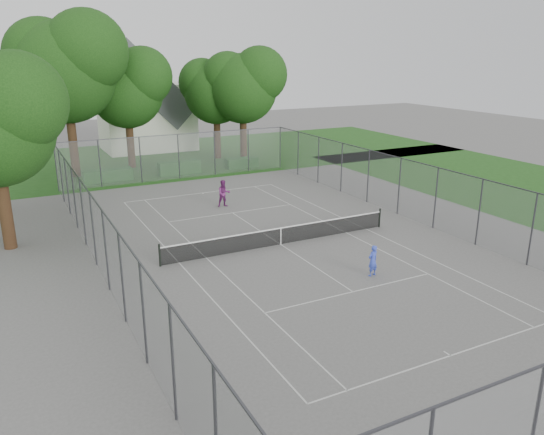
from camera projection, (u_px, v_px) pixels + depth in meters
name	position (u px, v px, depth m)	size (l,w,h in m)	color
ground	(281.00, 245.00, 27.55)	(120.00, 120.00, 0.00)	#605F5C
grass_far	(150.00, 159.00, 49.62)	(60.00, 20.00, 0.00)	#1C4814
court_markings	(281.00, 244.00, 27.55)	(11.03, 23.83, 0.01)	silver
tennis_net	(281.00, 235.00, 27.40)	(12.87, 0.10, 1.10)	black
perimeter_fence	(281.00, 211.00, 27.01)	(18.08, 34.08, 3.52)	#38383D
tree_far_left	(66.00, 63.00, 40.01)	(8.86, 8.09, 12.73)	#342013
tree_far_midleft	(127.00, 85.00, 44.01)	(7.03, 6.41, 10.10)	#342013
tree_far_midright	(217.00, 87.00, 48.15)	(6.63, 6.05, 9.53)	#342013
tree_far_right	(244.00, 83.00, 46.90)	(7.06, 6.45, 10.15)	#342013
hedge_left	(108.00, 175.00, 41.01)	(3.69, 1.11, 0.92)	#1A4D18
hedge_mid	(179.00, 168.00, 43.35)	(3.44, 0.98, 1.08)	#1A4D18
hedge_right	(242.00, 163.00, 45.84)	(2.80, 1.03, 0.84)	#1A4D18
house	(146.00, 106.00, 53.54)	(8.72, 6.76, 10.85)	white
girl_player	(373.00, 261.00, 23.52)	(0.52, 0.34, 1.44)	blue
woman_player	(224.00, 193.00, 34.08)	(0.85, 0.66, 1.75)	#75276C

